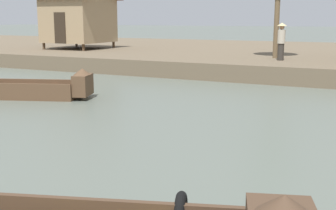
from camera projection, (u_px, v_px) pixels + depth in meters
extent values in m
plane|color=#596056|center=(194.00, 128.00, 10.57)|extent=(300.00, 300.00, 0.00)
cube|color=brown|center=(311.00, 57.00, 26.11)|extent=(160.00, 20.00, 0.73)
cone|color=#473323|center=(284.00, 204.00, 4.16)|extent=(0.71, 0.71, 0.20)
cube|color=brown|center=(29.00, 96.00, 14.60)|extent=(3.39, 2.16, 0.12)
cube|color=brown|center=(22.00, 90.00, 14.04)|extent=(3.03, 1.17, 0.43)
cube|color=brown|center=(35.00, 85.00, 15.06)|extent=(3.03, 1.17, 0.43)
cube|color=brown|center=(83.00, 85.00, 14.33)|extent=(0.76, 1.06, 0.67)
cone|color=brown|center=(82.00, 72.00, 14.25)|extent=(0.72, 0.72, 0.20)
cube|color=brown|center=(49.00, 87.00, 14.47)|extent=(0.54, 1.02, 0.05)
cylinder|color=#4C3826|center=(44.00, 46.00, 26.87)|extent=(0.16, 0.16, 0.40)
cylinder|color=#4C3826|center=(83.00, 47.00, 25.59)|extent=(0.16, 0.16, 0.40)
cylinder|color=#4C3826|center=(77.00, 44.00, 29.66)|extent=(0.16, 0.16, 0.40)
cylinder|color=#4C3826|center=(114.00, 45.00, 28.38)|extent=(0.16, 0.16, 0.40)
cube|color=#9E8460|center=(79.00, 20.00, 27.32)|extent=(3.35, 3.57, 2.76)
cube|color=#2D2319|center=(60.00, 28.00, 25.82)|extent=(0.80, 0.04, 1.80)
cylinder|color=brown|center=(277.00, 9.00, 20.59)|extent=(0.24, 0.24, 4.54)
cylinder|color=#332D28|center=(281.00, 52.00, 19.75)|extent=(0.28, 0.28, 0.75)
cylinder|color=#B7AD99|center=(281.00, 37.00, 19.62)|extent=(0.34, 0.34, 0.60)
sphere|color=#9E7556|center=(282.00, 27.00, 19.54)|extent=(0.22, 0.22, 0.22)
cone|color=tan|center=(282.00, 24.00, 19.52)|extent=(0.44, 0.44, 0.14)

